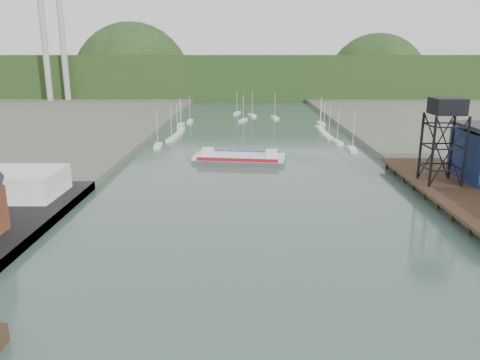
{
  "coord_description": "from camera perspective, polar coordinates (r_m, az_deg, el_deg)",
  "views": [
    {
      "loc": [
        -2.07,
        -28.97,
        25.65
      ],
      "look_at": [
        -3.1,
        52.23,
        4.0
      ],
      "focal_mm": 35.0,
      "sensor_mm": 36.0,
      "label": 1
    }
  ],
  "objects": [
    {
      "name": "smokestacks",
      "position": [
        281.4,
        -21.7,
        14.8
      ],
      "size": [
        11.2,
        8.2,
        60.0
      ],
      "color": "#9B9A96",
      "rests_on": "ground"
    },
    {
      "name": "lift_tower",
      "position": [
        95.07,
        23.9,
        7.63
      ],
      "size": [
        6.5,
        6.5,
        16.0
      ],
      "color": "black",
      "rests_on": "east_pier"
    },
    {
      "name": "chain_ferry",
      "position": [
        116.7,
        -0.07,
        2.7
      ],
      "size": [
        23.34,
        11.56,
        3.23
      ],
      "rotation": [
        0.0,
        0.0,
        -0.12
      ],
      "color": "#48494B",
      "rests_on": "ground"
    },
    {
      "name": "distant_hills",
      "position": [
        330.68,
        0.41,
        12.28
      ],
      "size": [
        500.0,
        120.0,
        80.0
      ],
      "color": "#1D3216",
      "rests_on": "ground"
    },
    {
      "name": "marina_sailboats",
      "position": [
        169.35,
        1.46,
        6.33
      ],
      "size": [
        57.71,
        92.65,
        0.9
      ],
      "color": "silver",
      "rests_on": "ground"
    },
    {
      "name": "white_shed",
      "position": [
        92.03,
        -26.4,
        -0.36
      ],
      "size": [
        18.0,
        12.0,
        4.5
      ],
      "primitive_type": "cube",
      "color": "silver",
      "rests_on": "west_quay"
    }
  ]
}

